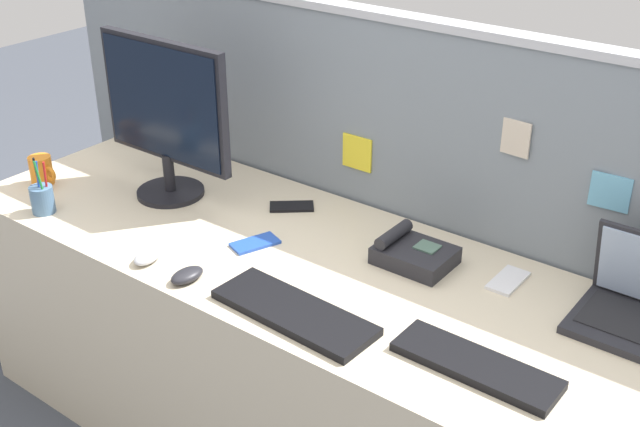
% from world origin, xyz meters
% --- Properties ---
extents(desk, '(2.29, 0.74, 0.74)m').
position_xyz_m(desk, '(0.00, 0.00, 0.37)').
color(desk, beige).
rests_on(desk, ground_plane).
extents(cubicle_divider, '(2.77, 0.08, 1.35)m').
position_xyz_m(cubicle_divider, '(0.00, 0.41, 0.68)').
color(cubicle_divider, gray).
rests_on(cubicle_divider, ground_plane).
extents(desktop_monitor, '(0.51, 0.22, 0.51)m').
position_xyz_m(desktop_monitor, '(-0.61, 0.06, 1.02)').
color(desktop_monitor, black).
rests_on(desktop_monitor, desk).
extents(desk_phone, '(0.20, 0.16, 0.08)m').
position_xyz_m(desk_phone, '(0.24, 0.16, 0.77)').
color(desk_phone, '#232328').
rests_on(desk_phone, desk).
extents(keyboard_main, '(0.44, 0.17, 0.02)m').
position_xyz_m(keyboard_main, '(0.14, -0.25, 0.75)').
color(keyboard_main, black).
rests_on(keyboard_main, desk).
extents(keyboard_spare, '(0.39, 0.13, 0.02)m').
position_xyz_m(keyboard_spare, '(0.60, -0.16, 0.75)').
color(keyboard_spare, black).
rests_on(keyboard_spare, desk).
extents(computer_mouse_right_hand, '(0.08, 0.11, 0.03)m').
position_xyz_m(computer_mouse_right_hand, '(-0.35, -0.29, 0.75)').
color(computer_mouse_right_hand, '#B2B5BC').
rests_on(computer_mouse_right_hand, desk).
extents(computer_mouse_left_hand, '(0.07, 0.10, 0.03)m').
position_xyz_m(computer_mouse_left_hand, '(-0.19, -0.29, 0.75)').
color(computer_mouse_left_hand, '#232328').
rests_on(computer_mouse_left_hand, desk).
extents(pen_cup, '(0.07, 0.07, 0.18)m').
position_xyz_m(pen_cup, '(-0.83, -0.28, 0.78)').
color(pen_cup, '#4C7093').
rests_on(pen_cup, desk).
extents(cell_phone_black_slab, '(0.15, 0.14, 0.01)m').
position_xyz_m(cell_phone_black_slab, '(-0.23, 0.21, 0.74)').
color(cell_phone_black_slab, black).
rests_on(cell_phone_black_slab, desk).
extents(cell_phone_white_slab, '(0.07, 0.14, 0.01)m').
position_xyz_m(cell_phone_white_slab, '(0.50, 0.22, 0.74)').
color(cell_phone_white_slab, silver).
rests_on(cell_phone_white_slab, desk).
extents(cell_phone_blue_case, '(0.11, 0.15, 0.01)m').
position_xyz_m(cell_phone_blue_case, '(-0.17, -0.04, 0.74)').
color(cell_phone_blue_case, blue).
rests_on(cell_phone_blue_case, desk).
extents(coffee_mug, '(0.11, 0.07, 0.10)m').
position_xyz_m(coffee_mug, '(-1.01, -0.15, 0.78)').
color(coffee_mug, orange).
rests_on(coffee_mug, desk).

